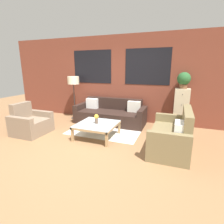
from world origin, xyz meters
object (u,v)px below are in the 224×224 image
(settee_vintage, at_px, (172,136))
(drawer_cabinet, at_px, (181,109))
(couch_dark, at_px, (111,115))
(floor_lamp, at_px, (73,82))
(coffee_table, at_px, (97,125))
(armchair_corner, at_px, (31,124))
(flower_vase, at_px, (96,118))
(potted_plant, at_px, (184,80))

(settee_vintage, distance_m, drawer_cabinet, 1.61)
(couch_dark, relative_size, settee_vintage, 1.47)
(floor_lamp, bearing_deg, coffee_table, -41.72)
(floor_lamp, bearing_deg, couch_dark, -2.32)
(armchair_corner, bearing_deg, floor_lamp, 79.36)
(couch_dark, relative_size, floor_lamp, 1.52)
(coffee_table, height_order, flower_vase, flower_vase)
(floor_lamp, height_order, potted_plant, potted_plant)
(couch_dark, xyz_separation_m, flower_vase, (0.11, -1.29, 0.24))
(settee_vintage, height_order, drawer_cabinet, drawer_cabinet)
(drawer_cabinet, distance_m, potted_plant, 0.85)
(couch_dark, xyz_separation_m, coffee_table, (0.12, -1.29, 0.05))
(settee_vintage, xyz_separation_m, armchair_corner, (-3.69, -0.34, -0.03))
(settee_vintage, xyz_separation_m, coffee_table, (-1.85, 0.04, 0.02))
(coffee_table, bearing_deg, floor_lamp, 138.28)
(floor_lamp, bearing_deg, potted_plant, 2.93)
(armchair_corner, relative_size, floor_lamp, 0.60)
(floor_lamp, xyz_separation_m, flower_vase, (1.50, -1.35, -0.77))
(flower_vase, bearing_deg, settee_vintage, -1.45)
(settee_vintage, relative_size, coffee_table, 1.56)
(settee_vintage, distance_m, potted_plant, 1.95)
(armchair_corner, bearing_deg, coffee_table, 11.67)
(armchair_corner, bearing_deg, couch_dark, 44.24)
(settee_vintage, relative_size, floor_lamp, 1.04)
(drawer_cabinet, bearing_deg, armchair_corner, -153.64)
(couch_dark, bearing_deg, floor_lamp, 177.68)
(settee_vintage, bearing_deg, drawer_cabinet, 84.03)
(settee_vintage, xyz_separation_m, floor_lamp, (-3.36, 1.39, 0.98))
(couch_dark, height_order, floor_lamp, floor_lamp)
(potted_plant, bearing_deg, flower_vase, -143.02)
(couch_dark, height_order, potted_plant, potted_plant)
(drawer_cabinet, xyz_separation_m, potted_plant, (-0.00, 0.00, 0.85))
(couch_dark, bearing_deg, coffee_table, -84.67)
(settee_vintage, distance_m, armchair_corner, 3.70)
(settee_vintage, relative_size, potted_plant, 3.33)
(couch_dark, distance_m, drawer_cabinet, 2.17)
(floor_lamp, bearing_deg, flower_vase, -41.90)
(drawer_cabinet, relative_size, potted_plant, 2.58)
(couch_dark, relative_size, armchair_corner, 2.55)
(floor_lamp, xyz_separation_m, potted_plant, (3.53, 0.18, 0.16))
(couch_dark, xyz_separation_m, armchair_corner, (-1.72, -1.67, 0.00))
(settee_vintage, bearing_deg, coffee_table, 178.63)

